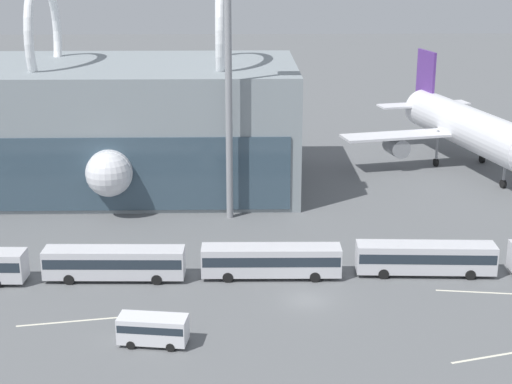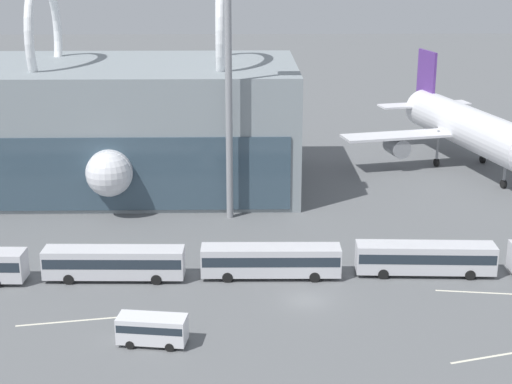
# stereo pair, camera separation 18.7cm
# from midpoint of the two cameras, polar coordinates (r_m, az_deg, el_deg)

# --- Properties ---
(ground_plane) EXTENTS (440.00, 440.00, 0.00)m
(ground_plane) POSITION_cam_midpoint_polar(r_m,az_deg,el_deg) (70.73, 3.69, -7.83)
(ground_plane) COLOR slate
(airliner_at_gate_near) EXTENTS (46.74, 43.65, 13.74)m
(airliner_at_gate_near) POSITION_cam_midpoint_polar(r_m,az_deg,el_deg) (110.24, -9.25, 4.14)
(airliner_at_gate_near) COLOR white
(airliner_at_gate_near) RESTS_ON ground_plane
(airliner_at_gate_far) EXTENTS (35.50, 35.61, 14.81)m
(airliner_at_gate_far) POSITION_cam_midpoint_polar(r_m,az_deg,el_deg) (114.55, 14.99, 4.59)
(airliner_at_gate_far) COLOR white
(airliner_at_gate_far) RESTS_ON ground_plane
(shuttle_bus_2) EXTENTS (13.25, 2.87, 3.11)m
(shuttle_bus_2) POSITION_cam_midpoint_polar(r_m,az_deg,el_deg) (75.13, -10.34, -5.00)
(shuttle_bus_2) COLOR silver
(shuttle_bus_2) RESTS_ON ground_plane
(shuttle_bus_3) EXTENTS (13.22, 2.73, 3.11)m
(shuttle_bus_3) POSITION_cam_midpoint_polar(r_m,az_deg,el_deg) (74.44, 1.04, -4.91)
(shuttle_bus_3) COLOR silver
(shuttle_bus_3) RESTS_ON ground_plane
(shuttle_bus_4) EXTENTS (13.29, 3.13, 3.11)m
(shuttle_bus_4) POSITION_cam_midpoint_polar(r_m,az_deg,el_deg) (76.76, 12.16, -4.61)
(shuttle_bus_4) COLOR silver
(shuttle_bus_4) RESTS_ON ground_plane
(service_van_foreground) EXTENTS (5.68, 2.79, 2.40)m
(service_van_foreground) POSITION_cam_midpoint_polar(r_m,az_deg,el_deg) (63.17, -7.59, -9.79)
(service_van_foreground) COLOR silver
(service_van_foreground) RESTS_ON ground_plane
(floodlight_mast) EXTENTS (2.80, 2.80, 29.05)m
(floodlight_mast) POSITION_cam_midpoint_polar(r_m,az_deg,el_deg) (87.06, -2.08, 9.26)
(floodlight_mast) COLOR gray
(floodlight_mast) RESTS_ON ground_plane
(lane_stripe_0) EXTENTS (6.55, 2.08, 0.01)m
(lane_stripe_0) POSITION_cam_midpoint_polar(r_m,az_deg,el_deg) (64.14, 16.58, -11.40)
(lane_stripe_0) COLOR silver
(lane_stripe_0) RESTS_ON ground_plane
(lane_stripe_1) EXTENTS (9.93, 1.97, 0.01)m
(lane_stripe_1) POSITION_cam_midpoint_polar(r_m,az_deg,el_deg) (68.57, -12.92, -9.13)
(lane_stripe_1) COLOR silver
(lane_stripe_1) RESTS_ON ground_plane
(lane_stripe_2) EXTENTS (6.35, 1.99, 0.01)m
(lane_stripe_2) POSITION_cam_midpoint_polar(r_m,az_deg,el_deg) (80.87, 12.33, -4.87)
(lane_stripe_2) COLOR silver
(lane_stripe_2) RESTS_ON ground_plane
(lane_stripe_4) EXTENTS (9.19, 1.53, 0.01)m
(lane_stripe_4) POSITION_cam_midpoint_polar(r_m,az_deg,el_deg) (74.96, 16.41, -7.03)
(lane_stripe_4) COLOR silver
(lane_stripe_4) RESTS_ON ground_plane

